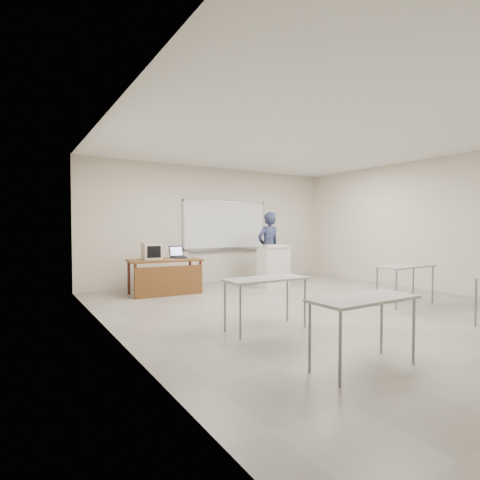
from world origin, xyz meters
TOP-DOWN VIEW (x-y plane):
  - floor at (0.00, 0.00)m, footprint 7.00×8.00m
  - whiteboard at (0.30, 3.97)m, footprint 2.48×0.10m
  - student_desks at (-0.00, -1.35)m, footprint 4.40×2.20m
  - instructor_desk at (-1.80, 2.83)m, footprint 1.52×0.76m
  - podium at (0.80, 2.50)m, footprint 0.71×0.52m
  - crt_monitor at (-2.05, 3.07)m, footprint 0.38×0.43m
  - laptop at (-1.40, 3.10)m, footprint 0.36×0.33m
  - mouse at (-1.32, 2.74)m, footprint 0.11×0.08m
  - keyboard at (0.65, 2.38)m, footprint 0.48×0.22m
  - presenter at (1.06, 3.06)m, footprint 0.70×0.48m

SIDE VIEW (x-z plane):
  - floor at x=0.00m, z-range -0.01..0.00m
  - podium at x=0.80m, z-range 0.00..1.00m
  - instructor_desk at x=-1.80m, z-range 0.18..0.93m
  - student_desks at x=0.00m, z-range 0.31..1.04m
  - mouse at x=-1.32m, z-range 0.75..0.79m
  - laptop at x=-1.40m, z-range 0.68..0.94m
  - presenter at x=1.06m, z-range 0.00..1.83m
  - crt_monitor at x=-2.05m, z-range 0.74..1.10m
  - keyboard at x=0.65m, z-range 0.99..1.02m
  - whiteboard at x=0.30m, z-range 0.83..2.14m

